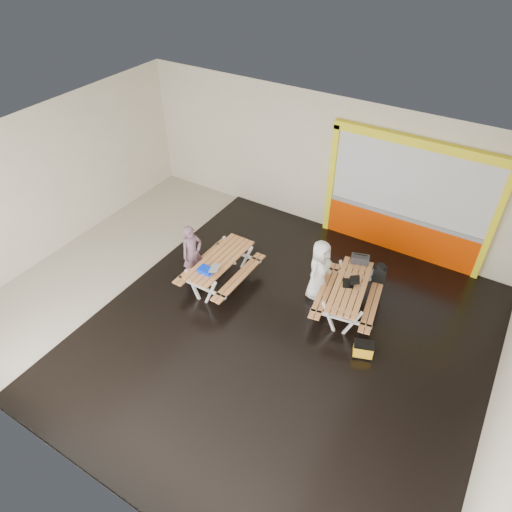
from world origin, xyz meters
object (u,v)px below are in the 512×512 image
Objects in this scene: laptop_right at (350,282)px; picnic_table_right at (349,292)px; person_right at (319,270)px; blue_pouch at (206,270)px; dark_case at (329,297)px; fluke_bag at (363,350)px; toolbox at (360,259)px; backpack at (380,273)px; person_left at (192,253)px; picnic_table_left at (220,265)px; laptop_left at (211,270)px.

picnic_table_right is at bearing -62.57° from laptop_right.
person_right is 4.64× the size of blue_pouch.
fluke_bag is (1.19, -1.07, 0.09)m from dark_case.
toolbox is (-0.12, 0.80, 0.26)m from picnic_table_right.
picnic_table_right is 0.84m from backpack.
laptop_right reaches higher than fluke_bag.
dark_case is at bearing -81.82° from person_right.
laptop_right is at bearing 117.43° from picnic_table_right.
picnic_table_right is at bearing -9.69° from dark_case.
blue_pouch is at bearing -98.61° from person_left.
backpack is (0.39, 0.71, -0.11)m from laptop_right.
picnic_table_right is 4.34× the size of backpack.
person_right is at bearing 144.25° from fluke_bag.
blue_pouch is at bearing -151.08° from dark_case.
laptop_right is 0.99× the size of toolbox.
person_right is 0.96m from toolbox.
backpack is at bearing 24.82° from picnic_table_left.
toolbox is (0.61, 0.73, 0.05)m from person_right.
person_right is 3.14× the size of backpack.
picnic_table_left is 3.54m from fluke_bag.
picnic_table_left is 5.93× the size of blue_pouch.
backpack is 1.04× the size of fluke_bag.
person_left is 4.15m from fluke_bag.
toolbox is at bearing 65.68° from dark_case.
person_left is at bearing 116.14° from person_right.
person_left reaches higher than toolbox.
blue_pouch reaches higher than picnic_table_right.
blue_pouch is (0.60, -0.32, 0.01)m from person_left.
toolbox is 1.06m from dark_case.
toolbox is (-0.09, 0.75, 0.04)m from laptop_right.
person_left is 0.73m from laptop_left.
backpack is at bearing 102.29° from fluke_bag.
backpack is (0.48, -0.04, -0.16)m from toolbox.
person_left is 3.15m from dark_case.
laptop_left reaches higher than laptop_right.
person_left reaches higher than laptop_right.
laptop_left is at bearing 127.92° from person_right.
toolbox reaches higher than fluke_bag.
laptop_right is at bearing -55.28° from person_left.
toolbox is at bearing 175.20° from backpack.
person_right reaches higher than backpack.
picnic_table_right is 3.49m from person_left.
picnic_table_right is 0.63m from dark_case.
dark_case is (2.32, 0.77, -0.45)m from picnic_table_left.
picnic_table_left is at bearing 90.45° from blue_pouch.
picnic_table_left is at bearing -150.68° from toolbox.
picnic_table_left is 0.56m from blue_pouch.
picnic_table_left is at bearing 175.02° from fluke_bag.
fluke_bag is at bearing -53.21° from picnic_table_right.
picnic_table_left is at bearing -164.86° from laptop_right.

